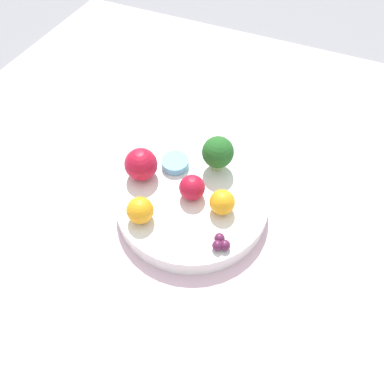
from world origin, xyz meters
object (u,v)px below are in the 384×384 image
(apple_red, at_px, (141,164))
(grape_cluster, at_px, (221,243))
(broccoli, at_px, (218,153))
(apple_green, at_px, (195,186))
(orange_front, at_px, (140,210))
(small_cup, at_px, (175,163))
(orange_back, at_px, (222,202))
(bowl, at_px, (192,201))

(apple_red, relative_size, grape_cluster, 1.91)
(broccoli, relative_size, apple_green, 1.54)
(orange_front, height_order, grape_cluster, orange_front)
(broccoli, xyz_separation_m, small_cup, (-0.07, -0.03, -0.03))
(orange_back, relative_size, grape_cluster, 1.40)
(broccoli, height_order, apple_green, broccoli)
(grape_cluster, relative_size, small_cup, 0.61)
(orange_back, height_order, small_cup, orange_back)
(broccoli, relative_size, small_cup, 1.37)
(small_cup, bearing_deg, apple_red, -134.77)
(small_cup, bearing_deg, orange_back, -27.05)
(grape_cluster, xyz_separation_m, small_cup, (-0.14, 0.12, -0.00))
(broccoli, xyz_separation_m, orange_back, (0.04, -0.08, -0.02))
(apple_red, xyz_separation_m, grape_cluster, (0.18, -0.08, -0.02))
(small_cup, bearing_deg, grape_cluster, -42.01)
(apple_green, height_order, small_cup, apple_green)
(apple_red, height_order, orange_front, apple_red)
(orange_back, distance_m, grape_cluster, 0.07)
(orange_front, bearing_deg, small_cup, 89.34)
(bowl, bearing_deg, apple_red, 176.43)
(apple_red, xyz_separation_m, apple_green, (0.10, -0.00, -0.01))
(orange_back, bearing_deg, grape_cluster, -70.37)
(bowl, bearing_deg, broccoli, 78.83)
(broccoli, height_order, small_cup, broccoli)
(orange_back, xyz_separation_m, small_cup, (-0.11, 0.06, -0.01))
(apple_green, bearing_deg, small_cup, 142.27)
(orange_front, bearing_deg, orange_back, 31.05)
(apple_red, relative_size, small_cup, 1.16)
(broccoli, bearing_deg, apple_green, -98.95)
(broccoli, height_order, grape_cluster, broccoli)
(bowl, relative_size, grape_cluster, 8.78)
(apple_red, xyz_separation_m, small_cup, (0.04, 0.04, -0.02))
(apple_red, bearing_deg, grape_cluster, -23.57)
(apple_red, bearing_deg, small_cup, 45.23)
(orange_front, bearing_deg, grape_cluster, 1.64)
(bowl, height_order, grape_cluster, grape_cluster)
(bowl, xyz_separation_m, orange_back, (0.06, -0.01, 0.04))
(orange_front, height_order, small_cup, orange_front)
(broccoli, height_order, apple_red, broccoli)
(orange_front, bearing_deg, broccoli, 64.72)
(broccoli, xyz_separation_m, orange_front, (-0.07, -0.15, -0.02))
(bowl, xyz_separation_m, apple_green, (0.00, 0.00, 0.04))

